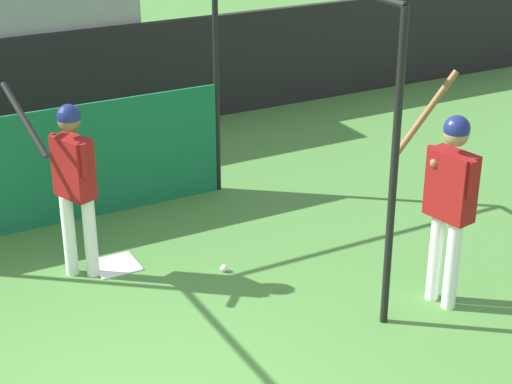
% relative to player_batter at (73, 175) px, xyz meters
% --- Properties ---
extents(batting_cage, '(4.20, 3.55, 2.94)m').
position_rel_player_batter_xyz_m(batting_cage, '(0.12, 0.73, 0.12)').
color(batting_cage, black).
rests_on(batting_cage, ground).
extents(home_plate, '(0.44, 0.44, 0.02)m').
position_rel_player_batter_xyz_m(home_plate, '(0.36, -0.00, -1.09)').
color(home_plate, white).
rests_on(home_plate, ground).
extents(player_batter, '(0.68, 0.78, 1.98)m').
position_rel_player_batter_xyz_m(player_batter, '(0.00, 0.00, 0.00)').
color(player_batter, white).
rests_on(player_batter, ground).
extents(player_waiting, '(0.58, 0.75, 2.20)m').
position_rel_player_batter_xyz_m(player_waiting, '(2.85, -2.16, 0.06)').
color(player_waiting, white).
rests_on(player_waiting, ground).
extents(baseball, '(0.07, 0.07, 0.07)m').
position_rel_player_batter_xyz_m(baseball, '(1.30, -0.64, -1.06)').
color(baseball, white).
rests_on(baseball, ground).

